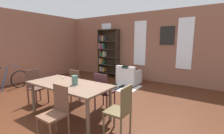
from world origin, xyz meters
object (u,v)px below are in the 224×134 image
at_px(dining_chair_far_right, 103,90).
at_px(bicycle_second, 5,82).
at_px(dining_chair_far_left, 78,85).
at_px(dining_chair_near_right, 56,111).
at_px(vase_on_table, 75,80).
at_px(armchair_white, 129,77).
at_px(dining_chair_head_left, 36,85).
at_px(bookshelf_tall, 107,53).
at_px(dining_table, 69,87).
at_px(dining_chair_head_right, 121,109).

height_order(dining_chair_far_right, bicycle_second, dining_chair_far_right).
distance_m(dining_chair_far_left, dining_chair_near_right, 1.63).
distance_m(vase_on_table, dining_chair_near_right, 0.81).
distance_m(armchair_white, bicycle_second, 4.51).
bearing_deg(dining_chair_near_right, armchair_white, 99.10).
relative_size(dining_chair_head_left, bookshelf_tall, 0.42).
relative_size(dining_chair_far_left, dining_chair_head_left, 1.00).
distance_m(dining_table, bicycle_second, 3.33).
xyz_separation_m(dining_chair_head_left, armchair_white, (1.17, 3.25, -0.23)).
bearing_deg(armchair_white, vase_on_table, -83.32).
relative_size(bookshelf_tall, armchair_white, 2.81).
relative_size(dining_chair_head_left, dining_chair_near_right, 1.00).
distance_m(dining_chair_near_right, bookshelf_tall, 5.17).
xyz_separation_m(vase_on_table, dining_chair_near_right, (0.25, -0.68, -0.37)).
distance_m(dining_chair_head_left, armchair_white, 3.46).
height_order(dining_chair_far_left, bookshelf_tall, bookshelf_tall).
height_order(dining_chair_head_right, bicycle_second, dining_chair_head_right).
relative_size(dining_chair_head_right, dining_chair_far_right, 1.00).
bearing_deg(bicycle_second, dining_chair_far_left, 13.56).
height_order(bookshelf_tall, armchair_white, bookshelf_tall).
bearing_deg(armchair_white, dining_chair_head_left, -109.84).
xyz_separation_m(dining_chair_far_right, armchair_white, (-0.63, 2.56, -0.23)).
height_order(dining_table, dining_chair_far_right, dining_chair_far_right).
xyz_separation_m(dining_chair_far_left, dining_chair_head_right, (1.80, -0.68, 0.00)).
distance_m(dining_table, armchair_white, 3.27).
height_order(dining_chair_near_right, bicycle_second, dining_chair_near_right).
bearing_deg(dining_chair_far_left, dining_chair_head_right, -20.71).
height_order(vase_on_table, dining_chair_far_right, vase_on_table).
bearing_deg(dining_chair_near_right, dining_table, 123.04).
height_order(dining_table, bookshelf_tall, bookshelf_tall).
bearing_deg(bookshelf_tall, armchair_white, -23.80).
distance_m(dining_chair_head_left, dining_chair_far_right, 1.93).
bearing_deg(bicycle_second, armchair_white, 46.16).
bearing_deg(bookshelf_tall, bicycle_second, -111.21).
bearing_deg(armchair_white, bicycle_second, -133.84).
bearing_deg(dining_chair_far_left, dining_chair_far_right, 0.00).
xyz_separation_m(bookshelf_tall, armchair_white, (1.59, -0.70, -0.86)).
height_order(dining_table, bicycle_second, bicycle_second).
bearing_deg(dining_table, dining_chair_far_left, 123.04).
distance_m(vase_on_table, dining_chair_head_left, 1.59).
height_order(vase_on_table, armchair_white, vase_on_table).
height_order(dining_table, dining_chair_head_right, dining_chair_head_right).
height_order(dining_table, dining_chair_far_left, dining_chair_far_left).
bearing_deg(bookshelf_tall, dining_chair_near_right, -64.38).
distance_m(dining_chair_far_left, bicycle_second, 2.95).
relative_size(dining_table, vase_on_table, 9.58).
distance_m(dining_chair_near_right, armchair_white, 3.98).
bearing_deg(dining_chair_far_left, bookshelf_tall, 112.20).
height_order(dining_chair_far_left, armchair_white, dining_chair_far_left).
xyz_separation_m(dining_chair_head_right, dining_chair_far_right, (-0.91, 0.68, 0.00)).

